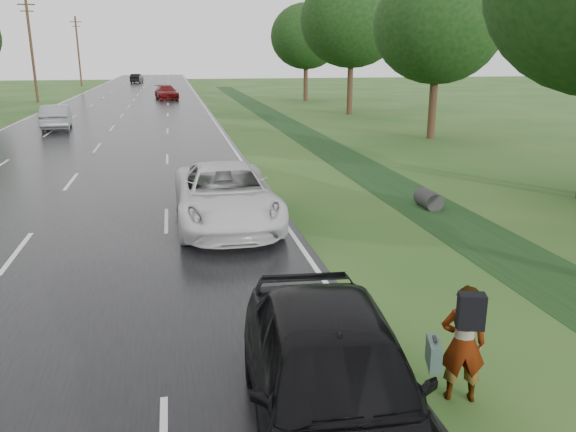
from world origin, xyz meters
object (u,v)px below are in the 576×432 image
at_px(white_pickup, 226,195).
at_px(dark_sedan, 334,379).
at_px(pedestrian, 462,342).
at_px(silver_sedan, 56,117).

relative_size(white_pickup, dark_sedan, 1.15).
bearing_deg(dark_sedan, pedestrian, 21.25).
relative_size(pedestrian, silver_sedan, 0.36).
bearing_deg(pedestrian, dark_sedan, 33.13).
xyz_separation_m(pedestrian, silver_sedan, (-10.85, 31.96, -0.06)).
bearing_deg(white_pickup, silver_sedan, 109.88).
xyz_separation_m(white_pickup, dark_sedan, (0.36, -9.52, 0.06)).
distance_m(pedestrian, silver_sedan, 33.75).
distance_m(dark_sedan, silver_sedan, 33.73).
bearing_deg(white_pickup, dark_sedan, -88.29).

